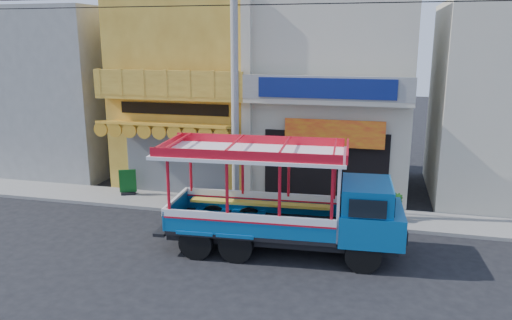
# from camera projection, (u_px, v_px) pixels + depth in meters

# --- Properties ---
(ground) EXTENTS (90.00, 90.00, 0.00)m
(ground) POSITION_uv_depth(u_px,v_px,m) (237.00, 255.00, 14.76)
(ground) COLOR black
(ground) RESTS_ON ground
(sidewalk) EXTENTS (30.00, 2.00, 0.12)m
(sidewalk) POSITION_uv_depth(u_px,v_px,m) (267.00, 209.00, 18.51)
(sidewalk) COLOR slate
(sidewalk) RESTS_ON ground
(shophouse_left) EXTENTS (6.00, 7.50, 8.24)m
(shophouse_left) POSITION_uv_depth(u_px,v_px,m) (200.00, 88.00, 22.23)
(shophouse_left) COLOR #B78428
(shophouse_left) RESTS_ON ground
(shophouse_right) EXTENTS (6.00, 6.75, 8.24)m
(shophouse_right) POSITION_uv_depth(u_px,v_px,m) (335.00, 91.00, 20.82)
(shophouse_right) COLOR beige
(shophouse_right) RESTS_ON ground
(party_pilaster) EXTENTS (0.35, 0.30, 8.00)m
(party_pilaster) POSITION_uv_depth(u_px,v_px,m) (247.00, 100.00, 18.62)
(party_pilaster) COLOR beige
(party_pilaster) RESTS_ON ground
(filler_building_left) EXTENTS (6.00, 6.00, 7.60)m
(filler_building_left) POSITION_uv_depth(u_px,v_px,m) (63.00, 91.00, 23.99)
(filler_building_left) COLOR gray
(filler_building_left) RESTS_ON ground
(utility_pole) EXTENTS (28.00, 0.26, 9.00)m
(utility_pole) POSITION_uv_depth(u_px,v_px,m) (239.00, 75.00, 16.88)
(utility_pole) COLOR gray
(utility_pole) RESTS_ON ground
(songthaew_truck) EXTENTS (7.21, 2.73, 3.31)m
(songthaew_truck) POSITION_uv_depth(u_px,v_px,m) (298.00, 202.00, 14.51)
(songthaew_truck) COLOR black
(songthaew_truck) RESTS_ON ground
(green_sign) EXTENTS (0.64, 0.50, 1.02)m
(green_sign) POSITION_uv_depth(u_px,v_px,m) (128.00, 184.00, 20.01)
(green_sign) COLOR black
(green_sign) RESTS_ON sidewalk
(potted_plant_b) EXTENTS (0.67, 0.65, 0.95)m
(potted_plant_b) POSITION_uv_depth(u_px,v_px,m) (397.00, 207.00, 17.11)
(potted_plant_b) COLOR #1C4F16
(potted_plant_b) RESTS_ON sidewalk
(potted_plant_c) EXTENTS (0.66, 0.66, 0.87)m
(potted_plant_c) POSITION_uv_depth(u_px,v_px,m) (349.00, 197.00, 18.30)
(potted_plant_c) COLOR #1C4F16
(potted_plant_c) RESTS_ON sidewalk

